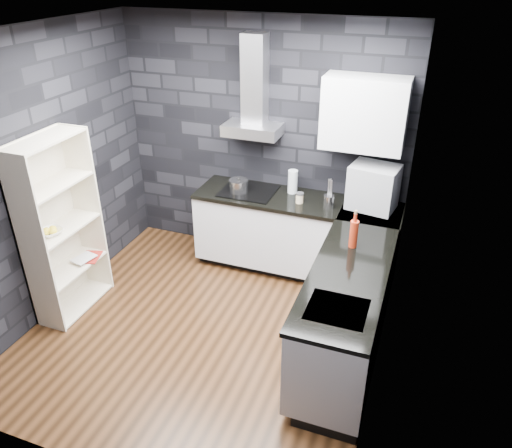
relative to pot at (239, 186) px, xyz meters
The scene contains 28 objects.
ground 1.59m from the pot, 83.44° to the right, with size 3.20×3.20×0.00m, color #472915.
ceiling 2.14m from the pot, 83.44° to the right, with size 3.20×3.20×0.00m, color white.
wall_back 0.56m from the pot, 69.34° to the left, with size 3.20×0.05×2.70m, color black.
wall_front 2.90m from the pot, 87.14° to the right, with size 3.20×0.05×2.70m, color black.
wall_left 1.97m from the pot, 139.96° to the right, with size 0.05×3.20×2.70m, color black.
wall_right 2.20m from the pot, 35.15° to the right, with size 0.05×3.20×2.70m, color black.
toekick_back 1.13m from the pot, ahead, with size 2.18×0.50×0.10m, color black.
toekick_right 2.09m from the pot, 37.67° to the right, with size 0.50×1.78×0.10m, color black.
counter_back_cab 0.81m from the pot, ahead, with size 2.20×0.60×0.76m, color silver.
counter_right_cab 1.91m from the pot, 38.43° to the right, with size 0.60×1.80×0.76m, color silver.
counter_back_top 0.65m from the pot, ahead, with size 2.20×0.62×0.04m, color black.
counter_right_top 1.84m from the pot, 38.62° to the right, with size 0.62×1.80×0.04m, color black.
counter_corner_top 1.45m from the pot, ahead, with size 0.62×0.62×0.04m, color black.
hood_body 0.62m from the pot, 63.25° to the left, with size 0.60×0.34×0.12m, color silver.
hood_chimney 1.13m from the pot, 69.91° to the left, with size 0.24×0.20×0.90m, color silver.
upper_cabinet 1.53m from the pot, ahead, with size 0.80×0.35×0.70m, color silver.
cooktop 0.13m from the pot, 30.54° to the left, with size 0.58×0.50×0.01m, color black.
sink_rim 2.19m from the pot, 48.74° to the right, with size 0.44×0.40×0.01m, color silver.
pot is the anchor object (origin of this frame).
glass_vase 0.59m from the pot, 19.15° to the left, with size 0.11×0.11×0.26m, color silver.
storage_jar 0.70m from the pot, ahead, with size 0.08×0.08×0.10m, color beige.
utensil_crock 1.01m from the pot, ahead, with size 0.11×0.11×0.14m, color #B1B0B4.
appliance_garage 1.43m from the pot, ahead, with size 0.46×0.36×0.46m, color #A2A5AA.
red_bottle 1.56m from the pot, 27.48° to the right, with size 0.07×0.07×0.25m, color #A52A12.
bookshelf 1.86m from the pot, 133.50° to the right, with size 0.34×0.80×1.80m, color beige.
fruit_bowl 1.96m from the pot, 130.70° to the right, with size 0.21×0.21×0.05m, color white.
book_red 1.77m from the pot, 138.07° to the right, with size 0.18×0.02×0.25m, color maroon.
book_second 1.79m from the pot, 137.50° to the right, with size 0.16×0.02×0.22m, color #B2B2B2.
Camera 1 is at (1.75, -3.35, 3.20)m, focal length 35.00 mm.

